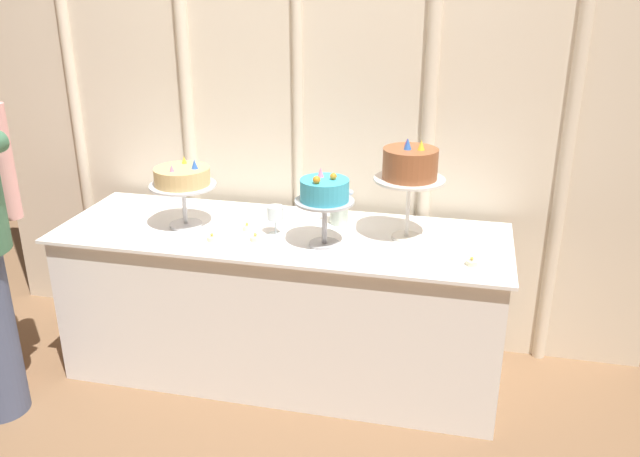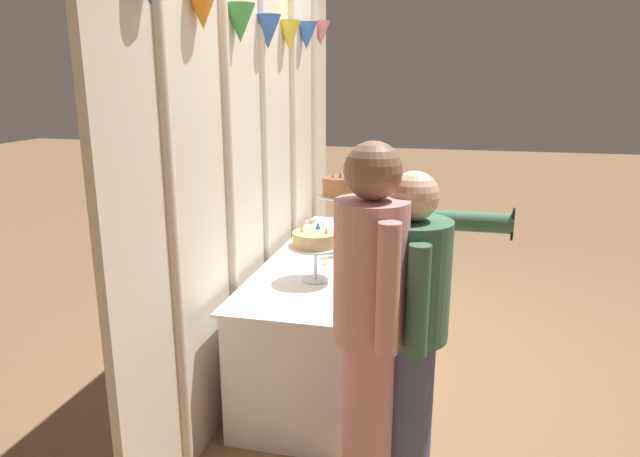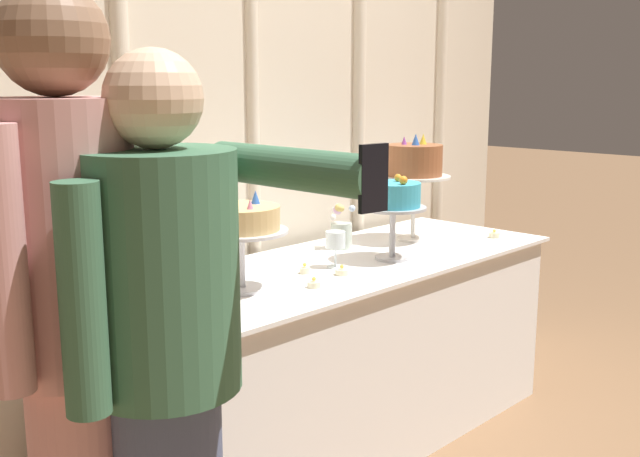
% 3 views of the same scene
% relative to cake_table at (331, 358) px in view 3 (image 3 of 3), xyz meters
% --- Properties ---
extents(ground_plane, '(24.00, 24.00, 0.00)m').
position_rel_cake_table_xyz_m(ground_plane, '(0.00, -0.10, -0.36)').
color(ground_plane, '#846042').
extents(draped_curtain, '(3.41, 0.16, 2.56)m').
position_rel_cake_table_xyz_m(draped_curtain, '(0.00, 0.42, 0.98)').
color(draped_curtain, beige).
rests_on(draped_curtain, ground_plane).
extents(cake_table, '(2.04, 0.69, 0.72)m').
position_rel_cake_table_xyz_m(cake_table, '(0.00, 0.00, 0.00)').
color(cake_table, white).
rests_on(cake_table, ground_plane).
extents(cake_display_leftmost, '(0.30, 0.30, 0.32)m').
position_rel_cake_table_xyz_m(cake_display_leftmost, '(-0.45, -0.03, 0.58)').
color(cake_display_leftmost, silver).
rests_on(cake_display_leftmost, cake_table).
extents(cake_display_center, '(0.25, 0.25, 0.34)m').
position_rel_cake_table_xyz_m(cake_display_center, '(0.22, -0.11, 0.59)').
color(cake_display_center, '#B2B2B7').
rests_on(cake_display_center, cake_table).
extents(cake_display_rightmost, '(0.31, 0.31, 0.45)m').
position_rel_cake_table_xyz_m(cake_display_rightmost, '(0.56, 0.05, 0.69)').
color(cake_display_rightmost, silver).
rests_on(cake_display_rightmost, cake_table).
extents(wine_glass, '(0.07, 0.07, 0.13)m').
position_rel_cake_table_xyz_m(wine_glass, '(-0.01, -0.04, 0.46)').
color(wine_glass, silver).
rests_on(wine_glass, cake_table).
extents(flower_vase, '(0.13, 0.09, 0.18)m').
position_rel_cake_table_xyz_m(flower_vase, '(0.23, 0.16, 0.43)').
color(flower_vase, '#B2C1B2').
rests_on(flower_vase, cake_table).
extents(tealight_far_left, '(0.05, 0.05, 0.04)m').
position_rel_cake_table_xyz_m(tealight_far_left, '(-0.26, -0.17, 0.37)').
color(tealight_far_left, beige).
rests_on(tealight_far_left, cake_table).
extents(tealight_near_left, '(0.04, 0.04, 0.04)m').
position_rel_cake_table_xyz_m(tealight_near_left, '(-0.15, -0.02, 0.37)').
color(tealight_near_left, beige).
rests_on(tealight_near_left, cake_table).
extents(tealight_near_right, '(0.05, 0.05, 0.04)m').
position_rel_cake_table_xyz_m(tealight_near_right, '(-0.08, -0.13, 0.37)').
color(tealight_near_right, beige).
rests_on(tealight_near_right, cake_table).
extents(tealight_far_right, '(0.05, 0.05, 0.04)m').
position_rel_cake_table_xyz_m(tealight_far_right, '(0.84, -0.17, 0.37)').
color(tealight_far_right, beige).
rests_on(tealight_far_right, cake_table).
extents(guest_man_dark_suit, '(0.41, 0.39, 1.59)m').
position_rel_cake_table_xyz_m(guest_man_dark_suit, '(-1.26, -0.45, 0.52)').
color(guest_man_dark_suit, '#D6938E').
rests_on(guest_man_dark_suit, ground_plane).
extents(guest_man_pink_jacket, '(0.48, 0.59, 1.46)m').
position_rel_cake_table_xyz_m(guest_man_pink_jacket, '(-1.13, -0.60, 0.44)').
color(guest_man_pink_jacket, '#4C5675').
rests_on(guest_man_pink_jacket, ground_plane).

